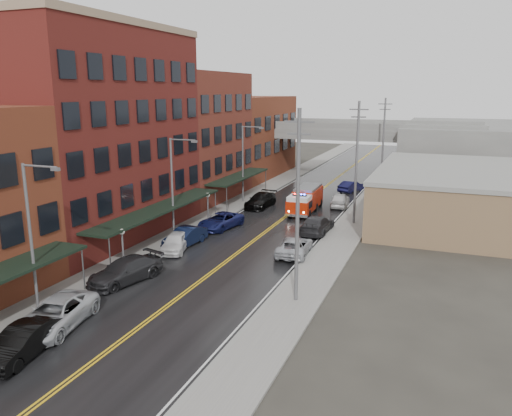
% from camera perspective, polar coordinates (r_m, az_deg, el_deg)
% --- Properties ---
extents(road, '(11.00, 160.00, 0.02)m').
position_cam_1_polar(road, '(47.60, 1.44, -2.49)').
color(road, black).
rests_on(road, ground).
extents(sidewalk_left, '(3.00, 160.00, 0.15)m').
position_cam_1_polar(sidewalk_left, '(50.42, -6.39, -1.59)').
color(sidewalk_left, slate).
rests_on(sidewalk_left, ground).
extents(sidewalk_right, '(3.00, 160.00, 0.15)m').
position_cam_1_polar(sidewalk_right, '(45.75, 10.10, -3.27)').
color(sidewalk_right, slate).
rests_on(sidewalk_right, ground).
extents(curb_left, '(0.30, 160.00, 0.15)m').
position_cam_1_polar(curb_left, '(49.70, -4.70, -1.77)').
color(curb_left, gray).
rests_on(curb_left, ground).
extents(curb_right, '(0.30, 160.00, 0.15)m').
position_cam_1_polar(curb_right, '(46.07, 8.08, -3.08)').
color(curb_right, gray).
rests_on(curb_right, ground).
extents(brick_building_b, '(9.00, 20.00, 18.00)m').
position_cam_1_polar(brick_building_b, '(46.31, -17.41, 7.79)').
color(brick_building_b, '#5A1918').
rests_on(brick_building_b, ground).
extents(brick_building_c, '(9.00, 15.00, 15.00)m').
position_cam_1_polar(brick_building_c, '(61.07, -7.05, 8.09)').
color(brick_building_c, '#5D2A1C').
rests_on(brick_building_c, ground).
extents(brick_building_far, '(9.00, 20.00, 12.00)m').
position_cam_1_polar(brick_building_far, '(77.02, -0.84, 8.14)').
color(brick_building_far, brown).
rests_on(brick_building_far, ground).
extents(tan_building, '(14.00, 22.00, 5.00)m').
position_cam_1_polar(tan_building, '(54.17, 21.36, 1.25)').
color(tan_building, '#8E6C4C').
rests_on(tan_building, ground).
extents(right_far_block, '(18.00, 30.00, 8.00)m').
position_cam_1_polar(right_far_block, '(83.66, 22.93, 6.13)').
color(right_far_block, slate).
rests_on(right_far_block, ground).
extents(awning_1, '(2.60, 18.00, 3.09)m').
position_cam_1_polar(awning_1, '(43.92, -10.91, -0.07)').
color(awning_1, black).
rests_on(awning_1, ground).
extents(awning_2, '(2.60, 13.00, 3.09)m').
position_cam_1_polar(awning_2, '(59.16, -1.94, 3.60)').
color(awning_2, black).
rests_on(awning_2, ground).
extents(globe_lamp_1, '(0.44, 0.44, 3.12)m').
position_cam_1_polar(globe_lamp_1, '(37.92, -15.04, -3.50)').
color(globe_lamp_1, '#59595B').
rests_on(globe_lamp_1, ground).
extents(globe_lamp_2, '(0.44, 0.44, 3.12)m').
position_cam_1_polar(globe_lamp_2, '(49.49, -5.53, 0.82)').
color(globe_lamp_2, '#59595B').
rests_on(globe_lamp_2, ground).
extents(street_lamp_0, '(2.64, 0.22, 9.00)m').
position_cam_1_polar(street_lamp_0, '(31.45, -24.12, -2.24)').
color(street_lamp_0, '#59595B').
rests_on(street_lamp_0, ground).
extents(street_lamp_1, '(2.64, 0.22, 9.00)m').
position_cam_1_polar(street_lamp_1, '(43.83, -9.30, 2.90)').
color(street_lamp_1, '#59595B').
rests_on(street_lamp_1, ground).
extents(street_lamp_2, '(2.64, 0.22, 9.00)m').
position_cam_1_polar(street_lamp_2, '(58.01, -1.30, 5.61)').
color(street_lamp_2, '#59595B').
rests_on(street_lamp_2, ground).
extents(utility_pole_0, '(1.80, 0.24, 12.00)m').
position_cam_1_polar(utility_pole_0, '(30.06, 4.79, 0.43)').
color(utility_pole_0, '#59595B').
rests_on(utility_pole_0, ground).
extents(utility_pole_1, '(1.80, 0.24, 12.00)m').
position_cam_1_polar(utility_pole_1, '(49.28, 11.42, 5.28)').
color(utility_pole_1, '#59595B').
rests_on(utility_pole_1, ground).
extents(utility_pole_2, '(1.80, 0.24, 12.00)m').
position_cam_1_polar(utility_pole_2, '(68.95, 14.33, 7.37)').
color(utility_pole_2, '#59595B').
rests_on(utility_pole_2, ground).
extents(overpass, '(40.00, 10.00, 7.50)m').
position_cam_1_polar(overpass, '(77.01, 9.61, 7.94)').
color(overpass, slate).
rests_on(overpass, ground).
extents(fire_truck, '(3.09, 7.40, 2.68)m').
position_cam_1_polar(fire_truck, '(54.29, 5.65, 1.01)').
color(fire_truck, '#B11F08').
rests_on(fire_truck, ground).
extents(parked_car_left_1, '(2.34, 4.93, 1.56)m').
position_cam_1_polar(parked_car_left_1, '(28.15, -25.21, -13.75)').
color(parked_car_left_1, black).
rests_on(parked_car_left_1, ground).
extents(parked_car_left_2, '(3.69, 6.24, 1.63)m').
position_cam_1_polar(parked_car_left_2, '(30.53, -21.94, -11.22)').
color(parked_car_left_2, '#B5B8BD').
rests_on(parked_car_left_2, ground).
extents(parked_car_left_3, '(3.72, 6.07, 1.64)m').
position_cam_1_polar(parked_car_left_3, '(35.92, -14.72, -6.93)').
color(parked_car_left_3, '#252528').
rests_on(parked_car_left_3, ground).
extents(parked_car_left_4, '(2.94, 4.86, 1.55)m').
position_cam_1_polar(parked_car_left_4, '(41.76, -9.17, -3.85)').
color(parked_car_left_4, white).
rests_on(parked_car_left_4, ground).
extents(parked_car_left_5, '(2.16, 4.87, 1.55)m').
position_cam_1_polar(parked_car_left_5, '(43.09, -8.10, -3.27)').
color(parked_car_left_5, black).
rests_on(parked_car_left_5, ground).
extents(parked_car_left_6, '(3.37, 5.69, 1.48)m').
position_cam_1_polar(parked_car_left_6, '(47.99, -4.07, -1.48)').
color(parked_car_left_6, '#151B51').
rests_on(parked_car_left_6, ground).
extents(parked_car_left_7, '(2.46, 5.58, 1.59)m').
position_cam_1_polar(parked_car_left_7, '(56.55, 0.53, 0.89)').
color(parked_car_left_7, black).
rests_on(parked_car_left_7, ground).
extents(parked_car_right_0, '(2.80, 5.33, 1.43)m').
position_cam_1_polar(parked_car_right_0, '(40.44, 4.41, -4.38)').
color(parked_car_right_0, '#AFB2B8').
rests_on(parked_car_right_0, ground).
extents(parked_car_right_1, '(2.39, 5.69, 1.64)m').
position_cam_1_polar(parked_car_right_1, '(46.67, 6.98, -1.88)').
color(parked_car_right_1, '#28282B').
rests_on(parked_car_right_1, ground).
extents(parked_car_right_2, '(2.42, 4.93, 1.62)m').
position_cam_1_polar(parked_car_right_2, '(57.46, 9.59, 0.91)').
color(parked_car_right_2, silver).
rests_on(parked_car_right_2, ground).
extents(parked_car_right_3, '(2.88, 4.68, 1.46)m').
position_cam_1_polar(parked_car_right_3, '(66.25, 10.81, 2.44)').
color(parked_car_right_3, black).
rests_on(parked_car_right_3, ground).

